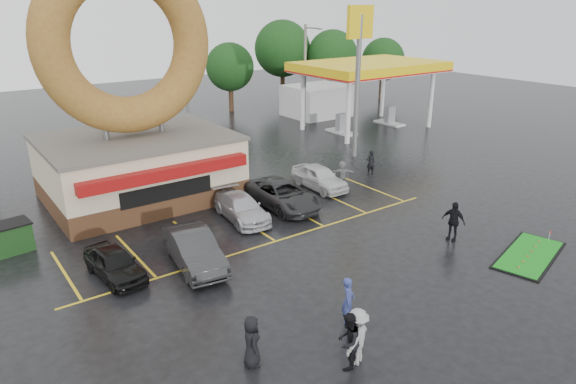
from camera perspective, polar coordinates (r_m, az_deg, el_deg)
ground at (r=22.29m, az=3.63°, el=-8.58°), size 120.00×120.00×0.00m
donut_shop at (r=30.19m, az=-16.74°, el=7.44°), size 10.20×8.70×13.50m
gas_station at (r=48.96m, az=6.45°, el=11.92°), size 12.30×13.65×5.90m
shell_sign at (r=37.29m, az=7.86°, el=14.95°), size 2.20×0.36×10.60m
streetlight_mid at (r=39.96m, az=-11.16°, el=11.36°), size 0.40×2.21×9.00m
streetlight_right at (r=47.01m, az=1.96°, el=13.02°), size 0.40×2.21×9.00m
tree_far_a at (r=59.48m, az=4.95°, el=14.88°), size 5.60×5.60×8.00m
tree_far_b at (r=62.19m, az=10.51°, el=14.26°), size 4.90×4.90×7.00m
tree_far_c at (r=60.12m, az=-0.62°, el=15.63°), size 6.30×6.30×9.00m
tree_far_d at (r=54.31m, az=-6.47°, el=13.62°), size 4.90×4.90×7.00m
car_black at (r=22.57m, az=-18.72°, el=-7.50°), size 1.88×3.85×1.27m
car_dgrey at (r=22.59m, az=-10.43°, el=-6.27°), size 2.26×4.88×1.55m
car_silver at (r=27.04m, az=-5.20°, el=-1.74°), size 2.26×4.57×1.28m
car_grey at (r=28.50m, az=-0.66°, el=-0.29°), size 2.42×5.22×1.45m
car_white at (r=31.42m, az=3.51°, el=1.65°), size 1.79×4.25×1.44m
person_blue at (r=18.61m, az=6.70°, el=-11.86°), size 0.77×0.74×1.78m
person_blackjkt at (r=16.57m, az=6.70°, el=-16.13°), size 1.16×1.09×1.90m
person_hoodie at (r=16.77m, az=7.69°, el=-15.63°), size 1.43×1.17×1.93m
person_bystander at (r=16.66m, az=-4.07°, el=-16.20°), size 0.78×0.97×1.72m
person_cameraman at (r=25.72m, az=17.88°, el=-3.09°), size 0.75×1.22×1.94m
person_walker_near at (r=31.83m, az=6.01°, el=2.03°), size 1.55×1.23×1.65m
person_walker_far at (r=34.32m, az=9.16°, el=3.25°), size 0.69×0.54×1.66m
dumpster at (r=26.69m, az=-28.57°, el=-4.57°), size 1.93×1.40×1.30m
putting_green at (r=25.80m, az=25.24°, el=-6.32°), size 5.06×3.18×0.59m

